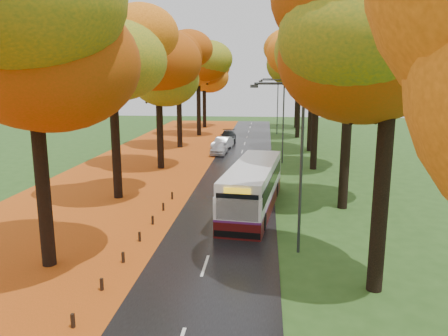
# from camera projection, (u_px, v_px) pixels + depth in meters

# --- Properties ---
(road) EXTENTS (6.50, 90.00, 0.04)m
(road) POSITION_uv_depth(u_px,v_px,m) (235.00, 173.00, 37.74)
(road) COLOR black
(road) RESTS_ON ground
(centre_line) EXTENTS (0.12, 90.00, 0.01)m
(centre_line) POSITION_uv_depth(u_px,v_px,m) (235.00, 173.00, 37.73)
(centre_line) COLOR silver
(centre_line) RESTS_ON road
(leaf_verge) EXTENTS (12.00, 90.00, 0.02)m
(leaf_verge) POSITION_uv_depth(u_px,v_px,m) (134.00, 171.00, 38.58)
(leaf_verge) COLOR #8E420C
(leaf_verge) RESTS_ON ground
(leaf_drift) EXTENTS (0.90, 90.00, 0.01)m
(leaf_drift) POSITION_uv_depth(u_px,v_px,m) (200.00, 172.00, 38.01)
(leaf_drift) COLOR #D35115
(leaf_drift) RESTS_ON road
(trees_left) EXTENTS (9.20, 74.00, 13.88)m
(trees_left) POSITION_uv_depth(u_px,v_px,m) (156.00, 61.00, 38.46)
(trees_left) COLOR black
(trees_left) RESTS_ON ground
(trees_right) EXTENTS (9.30, 74.20, 13.96)m
(trees_right) POSITION_uv_depth(u_px,v_px,m) (322.00, 59.00, 36.95)
(trees_right) COLOR black
(trees_right) RESTS_ON ground
(bollard_row) EXTENTS (0.11, 23.51, 0.52)m
(bollard_row) POSITION_uv_depth(u_px,v_px,m) (113.00, 270.00, 18.25)
(bollard_row) COLOR black
(bollard_row) RESTS_ON ground
(streetlamp_near) EXTENTS (2.45, 0.18, 8.00)m
(streetlamp_near) POSITION_uv_depth(u_px,v_px,m) (296.00, 155.00, 19.84)
(streetlamp_near) COLOR #333538
(streetlamp_near) RESTS_ON ground
(streetlamp_mid) EXTENTS (2.45, 0.18, 8.00)m
(streetlamp_mid) POSITION_uv_depth(u_px,v_px,m) (281.00, 114.00, 41.28)
(streetlamp_mid) COLOR #333538
(streetlamp_mid) RESTS_ON ground
(streetlamp_far) EXTENTS (2.45, 0.18, 8.00)m
(streetlamp_far) POSITION_uv_depth(u_px,v_px,m) (276.00, 101.00, 62.71)
(streetlamp_far) COLOR #333538
(streetlamp_far) RESTS_ON ground
(bus) EXTENTS (3.75, 11.10, 2.86)m
(bus) POSITION_uv_depth(u_px,v_px,m) (253.00, 186.00, 27.07)
(bus) COLOR #450B0A
(bus) RESTS_ON road
(car_white) EXTENTS (1.79, 4.04, 1.35)m
(car_white) POSITION_uv_depth(u_px,v_px,m) (219.00, 148.00, 46.59)
(car_white) COLOR silver
(car_white) RESTS_ON road
(car_silver) EXTENTS (2.35, 4.44, 1.39)m
(car_silver) POSITION_uv_depth(u_px,v_px,m) (222.00, 143.00, 49.88)
(car_silver) COLOR #A3A5AB
(car_silver) RESTS_ON road
(car_dark) EXTENTS (2.15, 4.89, 1.40)m
(car_dark) POSITION_uv_depth(u_px,v_px,m) (228.00, 136.00, 55.76)
(car_dark) COLOR black
(car_dark) RESTS_ON road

